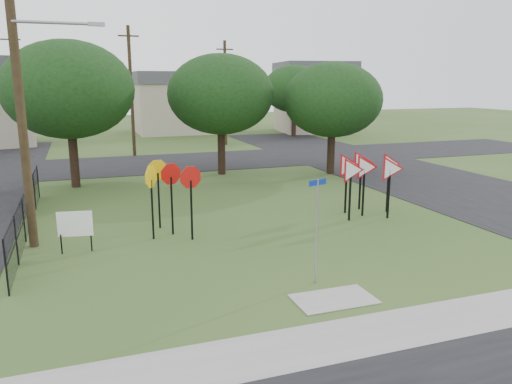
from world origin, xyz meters
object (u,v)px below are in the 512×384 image
stop_sign_cluster (168,182)px  info_board (75,225)px  street_name_sign (317,224)px  yield_sign_cluster (367,169)px

stop_sign_cluster → info_board: stop_sign_cluster is taller
street_name_sign → info_board: 7.65m
stop_sign_cluster → info_board: 3.33m
stop_sign_cluster → info_board: (-3.06, -0.85, -0.99)m
yield_sign_cluster → stop_sign_cluster: bearing=-179.3°
yield_sign_cluster → info_board: 11.08m
street_name_sign → yield_sign_cluster: size_ratio=0.87×
stop_sign_cluster → yield_sign_cluster: 7.93m
stop_sign_cluster → yield_sign_cluster: stop_sign_cluster is taller
stop_sign_cluster → yield_sign_cluster: (7.93, 0.10, -0.03)m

